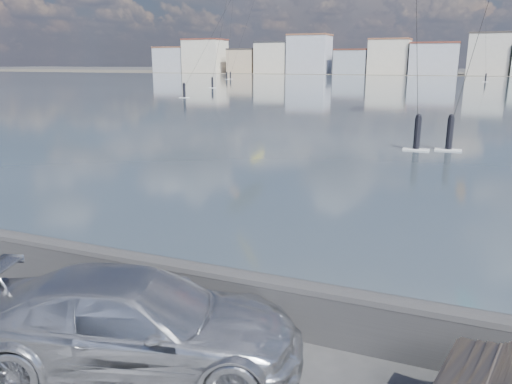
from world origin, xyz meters
The scene contains 5 objects.
bay_water centered at (0.00, 91.50, 0.01)m, with size 500.00×177.00×0.00m, color #354450.
far_shore_strip centered at (0.00, 200.00, 0.01)m, with size 500.00×60.00×0.00m, color #4C473D.
seawall centered at (0.00, 2.70, 0.58)m, with size 400.00×0.36×1.08m.
far_buildings centered at (1.31, 186.00, 6.03)m, with size 240.79×13.26×14.60m.
car_silver centered at (0.24, 0.88, 0.77)m, with size 2.15×5.28×1.53m, color silver.
Camera 1 is at (4.66, -4.93, 4.74)m, focal length 35.00 mm.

